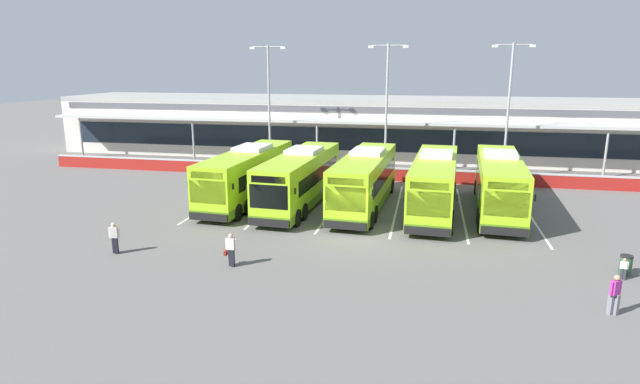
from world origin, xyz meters
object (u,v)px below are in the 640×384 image
(coach_bus_left_centre, at_px, (300,180))
(coach_bus_centre, at_px, (365,181))
(coach_bus_rightmost, at_px, (499,185))
(pedestrian_child, at_px, (624,268))
(coach_bus_right_centre, at_px, (434,185))
(lamp_post_east, at_px, (509,104))
(pedestrian_with_handbag, at_px, (231,249))
(litter_bin, at_px, (626,265))
(lamp_post_centre, at_px, (387,102))
(coach_bus_leftmost, at_px, (248,176))
(pedestrian_in_dark_coat, at_px, (615,293))
(lamp_post_west, at_px, (269,100))
(pedestrian_near_bin, at_px, (115,237))

(coach_bus_left_centre, xyz_separation_m, coach_bus_centre, (4.33, 0.38, 0.00))
(coach_bus_centre, height_order, coach_bus_rightmost, same)
(pedestrian_child, bearing_deg, coach_bus_right_centre, 130.53)
(pedestrian_child, xyz_separation_m, lamp_post_east, (-2.53, 20.65, 5.75))
(pedestrian_with_handbag, height_order, litter_bin, pedestrian_with_handbag)
(litter_bin, bearing_deg, coach_bus_rightmost, 114.16)
(coach_bus_left_centre, height_order, lamp_post_centre, lamp_post_centre)
(coach_bus_leftmost, distance_m, pedestrian_in_dark_coat, 23.64)
(lamp_post_centre, bearing_deg, litter_bin, -57.35)
(pedestrian_in_dark_coat, bearing_deg, coach_bus_leftmost, 145.07)
(lamp_post_west, bearing_deg, litter_bin, -41.87)
(coach_bus_right_centre, distance_m, lamp_post_centre, 12.20)
(coach_bus_rightmost, bearing_deg, coach_bus_centre, -175.40)
(coach_bus_centre, distance_m, lamp_post_east, 15.58)
(coach_bus_rightmost, xyz_separation_m, pedestrian_near_bin, (-19.87, -12.07, -0.91))
(coach_bus_right_centre, bearing_deg, coach_bus_rightmost, 11.77)
(litter_bin, bearing_deg, pedestrian_child, -114.73)
(lamp_post_east, bearing_deg, pedestrian_in_dark_coat, -87.72)
(coach_bus_rightmost, relative_size, pedestrian_near_bin, 7.58)
(coach_bus_left_centre, xyz_separation_m, lamp_post_east, (14.55, 11.24, 4.50))
(lamp_post_centre, bearing_deg, coach_bus_centre, -92.60)
(coach_bus_leftmost, height_order, coach_bus_rightmost, same)
(coach_bus_centre, distance_m, pedestrian_near_bin, 16.03)
(coach_bus_leftmost, relative_size, pedestrian_in_dark_coat, 7.58)
(coach_bus_left_centre, distance_m, coach_bus_centre, 4.34)
(pedestrian_in_dark_coat, bearing_deg, pedestrian_with_handbag, 173.87)
(coach_bus_centre, bearing_deg, litter_bin, -35.12)
(coach_bus_leftmost, height_order, pedestrian_near_bin, coach_bus_leftmost)
(pedestrian_near_bin, distance_m, litter_bin, 24.40)
(pedestrian_near_bin, bearing_deg, coach_bus_rightmost, 31.27)
(coach_bus_centre, relative_size, pedestrian_in_dark_coat, 7.58)
(lamp_post_centre, distance_m, litter_bin, 24.00)
(coach_bus_centre, bearing_deg, pedestrian_child, -37.50)
(lamp_post_centre, bearing_deg, lamp_post_west, 173.83)
(coach_bus_centre, xyz_separation_m, lamp_post_west, (-10.11, 11.58, 4.50))
(coach_bus_leftmost, xyz_separation_m, litter_bin, (21.21, -9.17, -1.32))
(coach_bus_right_centre, relative_size, lamp_post_east, 1.12)
(lamp_post_west, bearing_deg, coach_bus_rightmost, -30.18)
(coach_bus_centre, height_order, pedestrian_near_bin, coach_bus_centre)
(coach_bus_centre, height_order, litter_bin, coach_bus_centre)
(pedestrian_with_handbag, distance_m, litter_bin, 18.12)
(coach_bus_leftmost, xyz_separation_m, lamp_post_west, (-1.94, 11.58, 4.50))
(coach_bus_centre, distance_m, pedestrian_in_dark_coat, 17.58)
(lamp_post_west, bearing_deg, lamp_post_east, -2.02)
(lamp_post_east, bearing_deg, coach_bus_leftmost, -149.43)
(lamp_post_east, relative_size, litter_bin, 11.83)
(lamp_post_west, bearing_deg, pedestrian_child, -43.06)
(coach_bus_leftmost, distance_m, lamp_post_centre, 14.28)
(coach_bus_leftmost, relative_size, coach_bus_right_centre, 1.00)
(lamp_post_west, bearing_deg, coach_bus_right_centre, -38.74)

